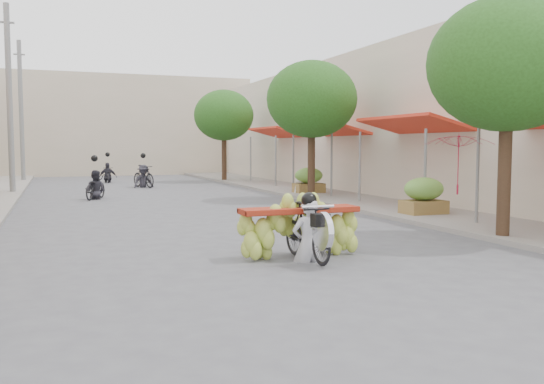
{
  "coord_description": "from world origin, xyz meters",
  "views": [
    {
      "loc": [
        -3.66,
        -5.82,
        2.06
      ],
      "look_at": [
        0.55,
        5.34,
        1.1
      ],
      "focal_mm": 38.0,
      "sensor_mm": 36.0,
      "label": 1
    }
  ],
  "objects": [
    {
      "name": "ground",
      "position": [
        0.0,
        0.0,
        0.0
      ],
      "size": [
        120.0,
        120.0,
        0.0
      ],
      "primitive_type": "plane",
      "color": "#56565B",
      "rests_on": "ground"
    },
    {
      "name": "sidewalk_right",
      "position": [
        7.0,
        15.0,
        0.06
      ],
      "size": [
        4.0,
        60.0,
        0.12
      ],
      "primitive_type": "cube",
      "color": "gray",
      "rests_on": "ground"
    },
    {
      "name": "shophouse_row_right",
      "position": [
        11.99,
        14.0,
        3.0
      ],
      "size": [
        9.77,
        40.0,
        6.0
      ],
      "color": "beige",
      "rests_on": "ground"
    },
    {
      "name": "far_building",
      "position": [
        0.0,
        38.0,
        3.5
      ],
      "size": [
        20.0,
        6.0,
        7.0
      ],
      "primitive_type": "cube",
      "color": "#C4B39B",
      "rests_on": "ground"
    },
    {
      "name": "utility_pole_far",
      "position": [
        -5.4,
        21.0,
        4.03
      ],
      "size": [
        0.6,
        0.24,
        8.0
      ],
      "color": "slate",
      "rests_on": "ground"
    },
    {
      "name": "utility_pole_back",
      "position": [
        -5.4,
        30.0,
        4.03
      ],
      "size": [
        0.6,
        0.24,
        8.0
      ],
      "color": "slate",
      "rests_on": "ground"
    },
    {
      "name": "street_tree_near",
      "position": [
        5.4,
        4.0,
        3.78
      ],
      "size": [
        3.4,
        3.4,
        5.25
      ],
      "color": "#3A2719",
      "rests_on": "ground"
    },
    {
      "name": "street_tree_mid",
      "position": [
        5.4,
        14.0,
        3.78
      ],
      "size": [
        3.4,
        3.4,
        5.25
      ],
      "color": "#3A2719",
      "rests_on": "ground"
    },
    {
      "name": "street_tree_far",
      "position": [
        5.4,
        26.0,
        3.78
      ],
      "size": [
        3.4,
        3.4,
        5.25
      ],
      "color": "#3A2719",
      "rests_on": "ground"
    },
    {
      "name": "produce_crate_mid",
      "position": [
        6.2,
        8.0,
        0.71
      ],
      "size": [
        1.2,
        0.88,
        1.16
      ],
      "color": "olive",
      "rests_on": "ground"
    },
    {
      "name": "produce_crate_far",
      "position": [
        6.2,
        16.0,
        0.71
      ],
      "size": [
        1.2,
        0.88,
        1.16
      ],
      "color": "olive",
      "rests_on": "ground"
    },
    {
      "name": "banana_motorbike",
      "position": [
        0.53,
        3.64,
        0.69
      ],
      "size": [
        2.23,
        1.88,
        2.07
      ],
      "color": "black",
      "rests_on": "ground"
    },
    {
      "name": "market_umbrella",
      "position": [
        6.07,
        6.32,
        2.4
      ],
      "size": [
        1.82,
        1.82,
        1.6
      ],
      "rotation": [
        0.0,
        0.0,
        -0.03
      ],
      "color": "#B01732",
      "rests_on": "ground"
    },
    {
      "name": "pedestrian",
      "position": [
        5.85,
        16.06,
        0.89
      ],
      "size": [
        0.86,
        0.66,
        1.54
      ],
      "rotation": [
        0.0,
        0.0,
        3.46
      ],
      "color": "white",
      "rests_on": "ground"
    },
    {
      "name": "bg_motorbike_a",
      "position": [
        -2.25,
        17.3,
        0.73
      ],
      "size": [
        1.28,
        1.8,
        1.95
      ],
      "color": "black",
      "rests_on": "ground"
    },
    {
      "name": "bg_motorbike_b",
      "position": [
        0.4,
        22.96,
        0.82
      ],
      "size": [
        1.24,
        1.98,
        1.95
      ],
      "color": "black",
      "rests_on": "ground"
    },
    {
      "name": "bg_motorbike_c",
      "position": [
        -0.92,
        27.51,
        0.82
      ],
      "size": [
        1.02,
        1.52,
        1.95
      ],
      "color": "black",
      "rests_on": "ground"
    }
  ]
}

